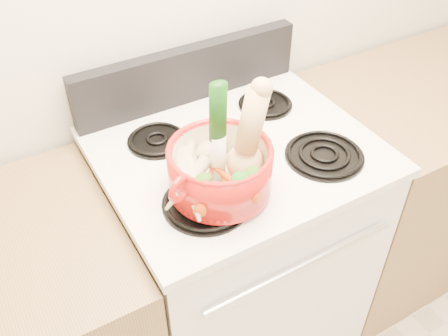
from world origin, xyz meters
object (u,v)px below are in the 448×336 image
dutch_oven (220,169)px  stove_body (235,256)px  leek (218,131)px  squash (246,136)px

dutch_oven → stove_body: bearing=23.0°
leek → dutch_oven: bearing=-100.3°
stove_body → squash: (-0.07, -0.15, 0.66)m
dutch_oven → squash: (0.07, -0.01, 0.09)m
leek → stove_body: bearing=45.7°
squash → stove_body: bearing=48.0°
dutch_oven → leek: leek is taller
stove_body → leek: (-0.13, -0.12, 0.68)m
squash → leek: (-0.06, 0.03, 0.02)m
squash → leek: bearing=139.7°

